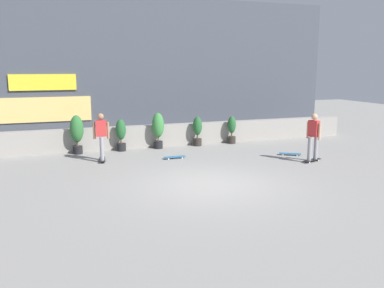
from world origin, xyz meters
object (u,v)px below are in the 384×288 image
Objects in this scene: potted_plant_2 at (158,128)px; potted_plant_0 at (77,132)px; skater_far_left at (101,135)px; potted_plant_1 at (121,134)px; potted_plant_3 at (197,130)px; skater_by_wall_right at (313,135)px; skateboard_near_camera at (290,154)px; skateboard_aside at (175,157)px; potted_plant_4 at (232,129)px.

potted_plant_0 is at bearing 180.00° from potted_plant_2.
potted_plant_2 is 0.86× the size of skater_far_left.
potted_plant_1 is 3.21m from potted_plant_3.
skater_far_left is 7.36m from skater_by_wall_right.
potted_plant_3 is at bearing 131.49° from skateboard_near_camera.
skateboard_near_camera is (2.61, -2.95, -0.60)m from potted_plant_3.
skater_far_left is 6.96m from skateboard_near_camera.
skateboard_aside is (2.52, -0.46, -0.88)m from skater_far_left.
potted_plant_0 is 1.18× the size of potted_plant_1.
potted_plant_4 is at bearing -0.00° from potted_plant_0.
skateboard_aside is (-1.63, -2.04, -0.60)m from potted_plant_3.
skateboard_near_camera is (-0.13, 1.18, -0.88)m from skater_by_wall_right.
potted_plant_3 is 1.58m from potted_plant_4.
potted_plant_1 is 0.74× the size of skater_by_wall_right.
potted_plant_2 is 2.93m from skater_far_left.
skater_far_left reaches higher than potted_plant_4.
skateboard_near_camera is (7.48, -2.95, -0.80)m from potted_plant_0.
skater_by_wall_right is (5.94, -4.14, 0.25)m from potted_plant_1.
skater_far_left is 2.71m from skateboard_aside.
potted_plant_0 reaches higher than potted_plant_4.
potted_plant_3 is 1.57× the size of skateboard_near_camera.
skater_far_left is at bearing 169.77° from skateboard_aside.
potted_plant_4 is 0.70× the size of skater_far_left.
potted_plant_1 is 1.60× the size of skateboard_near_camera.
skateboard_near_camera is (4.31, -2.95, -0.78)m from potted_plant_2.
skater_by_wall_right is at bearing -25.63° from skateboard_aside.
skater_by_wall_right reaches higher than skateboard_near_camera.
potted_plant_1 is 2.65m from skateboard_aside.
skater_by_wall_right is at bearing -56.48° from potted_plant_3.
skater_far_left reaches higher than skateboard_aside.
potted_plant_1 is at bearing 180.00° from potted_plant_3.
skater_by_wall_right is at bearing -34.83° from potted_plant_1.
potted_plant_1 is 1.06× the size of potted_plant_4.
potted_plant_1 is 1.87m from skater_far_left.
skater_far_left is at bearing 168.56° from skateboard_near_camera.
skater_far_left reaches higher than potted_plant_2.
skater_far_left reaches higher than skateboard_near_camera.
potted_plant_0 is 1.20× the size of potted_plant_3.
potted_plant_2 is 6.07m from skater_by_wall_right.
skater_by_wall_right is at bearing -42.98° from potted_plant_2.
potted_plant_0 is at bearing 151.46° from skater_by_wall_right.
potted_plant_1 is 7.25m from skater_by_wall_right.
skateboard_near_camera is at bearing -26.91° from potted_plant_1.
potted_plant_2 reaches higher than potted_plant_3.
potted_plant_0 is 1.74m from skater_far_left.
potted_plant_2 reaches higher than potted_plant_1.
potted_plant_2 is 0.86× the size of skater_by_wall_right.
potted_plant_4 is 3.84m from skateboard_aside.
potted_plant_0 is 0.87× the size of skater_by_wall_right.
potted_plant_0 is 3.90m from skateboard_aside.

